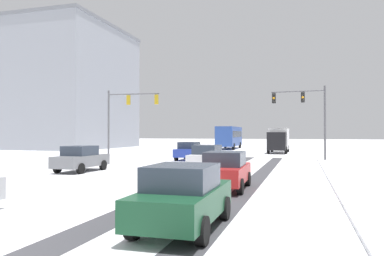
% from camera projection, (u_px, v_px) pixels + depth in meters
% --- Properties ---
extents(wheel_track_left_lane, '(0.92, 33.42, 0.01)m').
position_uv_depth(wheel_track_left_lane, '(259.00, 177.00, 20.80)').
color(wheel_track_left_lane, '#424247').
rests_on(wheel_track_left_lane, ground).
extents(wheel_track_right_lane, '(1.08, 33.42, 0.01)m').
position_uv_depth(wheel_track_right_lane, '(210.00, 175.00, 21.59)').
color(wheel_track_right_lane, '#424247').
rests_on(wheel_track_right_lane, ground).
extents(sidewalk_kerb_right, '(4.00, 33.42, 0.12)m').
position_uv_depth(sidewalk_kerb_right, '(374.00, 183.00, 17.77)').
color(sidewalk_kerb_right, white).
rests_on(sidewalk_kerb_right, ground).
extents(traffic_signal_near_right, '(4.64, 0.54, 6.50)m').
position_uv_depth(traffic_signal_near_right, '(306.00, 108.00, 32.85)').
color(traffic_signal_near_right, '#56565B').
rests_on(traffic_signal_near_right, ground).
extents(traffic_signal_near_left, '(5.12, 0.70, 6.50)m').
position_uv_depth(traffic_signal_near_left, '(126.00, 110.00, 35.62)').
color(traffic_signal_near_left, '#56565B').
rests_on(traffic_signal_near_left, ground).
extents(car_blue_lead, '(1.91, 4.14, 1.62)m').
position_uv_depth(car_blue_lead, '(189.00, 151.00, 33.84)').
color(car_blue_lead, '#233899').
rests_on(car_blue_lead, ground).
extents(car_white_second, '(1.98, 4.17, 1.62)m').
position_uv_depth(car_white_second, '(208.00, 157.00, 25.17)').
color(car_white_second, silver).
rests_on(car_white_second, ground).
extents(car_grey_third, '(1.88, 4.13, 1.62)m').
position_uv_depth(car_grey_third, '(81.00, 159.00, 23.63)').
color(car_grey_third, slate).
rests_on(car_grey_third, ground).
extents(car_red_fourth, '(1.91, 4.14, 1.62)m').
position_uv_depth(car_red_fourth, '(225.00, 170.00, 16.15)').
color(car_red_fourth, red).
rests_on(car_red_fourth, ground).
extents(car_dark_green_fifth, '(1.86, 4.11, 1.62)m').
position_uv_depth(car_dark_green_fifth, '(183.00, 196.00, 9.47)').
color(car_dark_green_fifth, '#194C2D').
rests_on(car_dark_green_fifth, ground).
extents(bus_oncoming, '(2.94, 11.08, 3.38)m').
position_uv_depth(bus_oncoming, '(229.00, 136.00, 58.08)').
color(bus_oncoming, '#284793').
rests_on(bus_oncoming, ground).
extents(box_truck_delivery, '(2.38, 7.43, 3.02)m').
position_uv_depth(box_truck_delivery, '(279.00, 139.00, 46.32)').
color(box_truck_delivery, black).
rests_on(box_truck_delivery, ground).
extents(office_building_far_left_block, '(26.72, 20.65, 19.73)m').
position_uv_depth(office_building_far_left_block, '(42.00, 89.00, 63.51)').
color(office_building_far_left_block, '#9399A3').
rests_on(office_building_far_left_block, ground).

